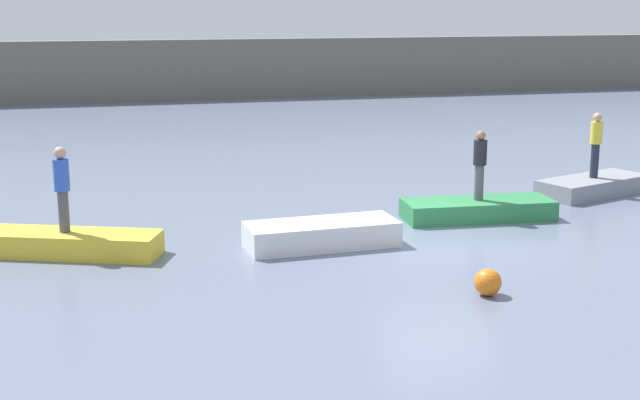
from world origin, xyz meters
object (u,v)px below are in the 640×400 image
Objects in this scene: rowboat_green at (478,209)px; mooring_buoy at (488,282)px; rowboat_white at (322,234)px; rowboat_yellow at (66,243)px; person_blue_shirt at (62,185)px; person_yellow_shirt at (596,141)px; person_dark_shirt at (480,162)px; rowboat_grey at (593,186)px.

mooring_buoy reaches higher than rowboat_green.
rowboat_white is 0.90× the size of rowboat_green.
person_blue_shirt reaches higher than rowboat_yellow.
rowboat_white is 1.82× the size of person_blue_shirt.
mooring_buoy is (2.06, -3.89, -0.02)m from rowboat_white.
person_yellow_shirt is (13.81, 2.50, -0.04)m from person_blue_shirt.
person_dark_shirt is 9.63m from person_blue_shirt.
rowboat_white is 1.93× the size of person_dark_shirt.
rowboat_white is at bearing -159.33° from person_yellow_shirt.
person_blue_shirt is at bearing 170.60° from rowboat_grey.
rowboat_green is (9.60, 0.71, -0.01)m from rowboat_yellow.
person_blue_shirt is at bearing -175.79° from person_dark_shirt.
rowboat_grey is 6.65× the size of mooring_buoy.
rowboat_grey is at bearing 17.56° from rowboat_white.
person_yellow_shirt is 3.59× the size of mooring_buoy.
person_blue_shirt is 3.63× the size of mooring_buoy.
person_dark_shirt is 5.87m from mooring_buoy.
person_dark_shirt is 3.42× the size of mooring_buoy.
rowboat_yellow is at bearing 180.00° from person_blue_shirt.
rowboat_grey is at bearing 0.00° from person_yellow_shirt.
person_dark_shirt is at bearing 4.21° from person_blue_shirt.
rowboat_green is 9.71m from person_blue_shirt.
person_blue_shirt is 8.79m from mooring_buoy.
rowboat_white is 0.99× the size of rowboat_grey.
rowboat_white reaches higher than rowboat_grey.
rowboat_yellow is at bearing 170.60° from rowboat_grey.
rowboat_yellow is 9.63m from rowboat_green.
person_dark_shirt is (9.60, 0.71, 1.17)m from rowboat_yellow.
rowboat_green is at bearing 25.90° from rowboat_yellow.
person_blue_shirt is (-13.81, -2.50, 1.26)m from rowboat_grey.
person_dark_shirt is 0.94× the size of person_blue_shirt.
person_yellow_shirt is at bearing 47.82° from mooring_buoy.
person_blue_shirt is at bearing 169.31° from rowboat_white.
person_yellow_shirt reaches higher than mooring_buoy.
rowboat_white is 4.51m from rowboat_green.
person_blue_shirt is at bearing 148.07° from mooring_buoy.
mooring_buoy is (-6.43, -7.10, -1.21)m from person_yellow_shirt.
mooring_buoy is at bearing -151.82° from rowboat_grey.
rowboat_yellow is at bearing 169.31° from rowboat_white.
person_yellow_shirt is (4.21, 1.79, 0.05)m from person_dark_shirt.
person_blue_shirt is (-9.60, -0.71, 1.26)m from rowboat_green.
rowboat_green is 7.34× the size of mooring_buoy.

